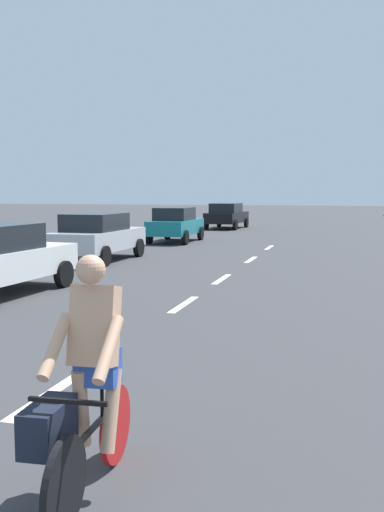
# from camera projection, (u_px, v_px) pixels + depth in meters

# --- Properties ---
(ground_plane) EXTENTS (160.00, 160.00, 0.00)m
(ground_plane) POSITION_uv_depth(u_px,v_px,m) (247.00, 263.00, 18.94)
(ground_plane) COLOR #38383A
(lane_stripe_2) EXTENTS (0.16, 1.80, 0.01)m
(lane_stripe_2) POSITION_uv_depth(u_px,v_px,m) (51.00, 393.00, 6.67)
(lane_stripe_2) COLOR white
(lane_stripe_2) RESTS_ON ground
(lane_stripe_3) EXTENTS (0.16, 1.80, 0.01)m
(lane_stripe_3) POSITION_uv_depth(u_px,v_px,m) (184.00, 304.00, 11.90)
(lane_stripe_3) COLOR white
(lane_stripe_3) RESTS_ON ground
(lane_stripe_4) EXTENTS (0.16, 1.80, 0.01)m
(lane_stripe_4) POSITION_uv_depth(u_px,v_px,m) (222.00, 279.00, 15.34)
(lane_stripe_4) COLOR white
(lane_stripe_4) RESTS_ON ground
(lane_stripe_5) EXTENTS (0.16, 1.80, 0.01)m
(lane_stripe_5) POSITION_uv_depth(u_px,v_px,m) (251.00, 260.00, 19.74)
(lane_stripe_5) COLOR white
(lane_stripe_5) RESTS_ON ground
(lane_stripe_6) EXTENTS (0.16, 1.80, 0.01)m
(lane_stripe_6) POSITION_uv_depth(u_px,v_px,m) (269.00, 247.00, 24.01)
(lane_stripe_6) COLOR white
(lane_stripe_6) RESTS_ON ground
(cyclist) EXTENTS (0.65, 1.71, 1.82)m
(cyclist) POSITION_uv_depth(u_px,v_px,m) (84.00, 388.00, 4.34)
(cyclist) COLOR black
(cyclist) RESTS_ON ground
(parked_car_silver) EXTENTS (2.00, 4.21, 1.57)m
(parked_car_silver) POSITION_uv_depth(u_px,v_px,m) (97.00, 235.00, 19.40)
(parked_car_silver) COLOR #B7BABF
(parked_car_silver) RESTS_ON ground
(parked_car_teal) EXTENTS (1.84, 3.92, 1.57)m
(parked_car_teal) POSITION_uv_depth(u_px,v_px,m) (175.00, 224.00, 26.59)
(parked_car_teal) COLOR #14727A
(parked_car_teal) RESTS_ON ground
(parked_car_black) EXTENTS (2.16, 4.38, 1.57)m
(parked_car_black) POSITION_uv_depth(u_px,v_px,m) (227.00, 215.00, 36.37)
(parked_car_black) COLOR black
(parked_car_black) RESTS_ON ground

